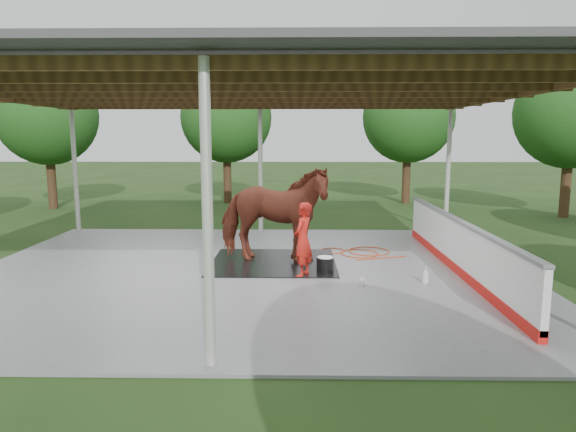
{
  "coord_description": "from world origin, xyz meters",
  "views": [
    {
      "loc": [
        1.1,
        -10.94,
        2.96
      ],
      "look_at": [
        0.92,
        -0.07,
        1.27
      ],
      "focal_mm": 32.0,
      "sensor_mm": 36.0,
      "label": 1
    }
  ],
  "objects_px": {
    "handler": "(303,240)",
    "horse": "(273,214)",
    "wash_bucket": "(325,264)",
    "dasher_board": "(457,247)"
  },
  "relations": [
    {
      "from": "horse",
      "to": "handler",
      "type": "distance_m",
      "value": 1.39
    },
    {
      "from": "dasher_board",
      "to": "wash_bucket",
      "type": "bearing_deg",
      "value": -177.12
    },
    {
      "from": "dasher_board",
      "to": "horse",
      "type": "distance_m",
      "value": 4.14
    },
    {
      "from": "handler",
      "to": "wash_bucket",
      "type": "relative_size",
      "value": 4.21
    },
    {
      "from": "wash_bucket",
      "to": "horse",
      "type": "bearing_deg",
      "value": 143.44
    },
    {
      "from": "dasher_board",
      "to": "wash_bucket",
      "type": "xyz_separation_m",
      "value": [
        -2.87,
        -0.14,
        -0.37
      ]
    },
    {
      "from": "handler",
      "to": "horse",
      "type": "bearing_deg",
      "value": -128.03
    },
    {
      "from": "dasher_board",
      "to": "handler",
      "type": "xyz_separation_m",
      "value": [
        -3.36,
        -0.44,
        0.24
      ]
    },
    {
      "from": "dasher_board",
      "to": "handler",
      "type": "bearing_deg",
      "value": -172.48
    },
    {
      "from": "handler",
      "to": "wash_bucket",
      "type": "height_order",
      "value": "handler"
    }
  ]
}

